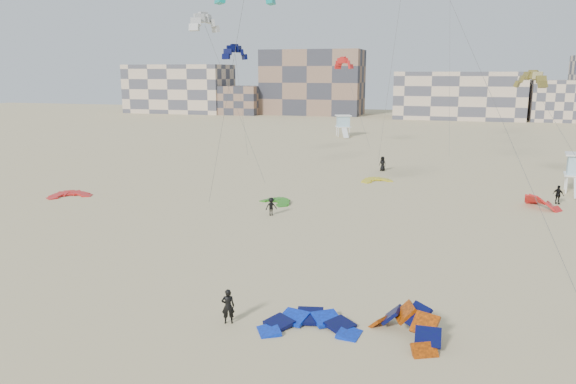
# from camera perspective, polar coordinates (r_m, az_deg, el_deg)

# --- Properties ---
(ground) EXTENTS (320.00, 320.00, 0.00)m
(ground) POSITION_cam_1_polar(r_m,az_deg,el_deg) (28.42, -3.92, -13.03)
(ground) COLOR tan
(ground) RESTS_ON ground
(kite_ground_blue) EXTENTS (5.20, 5.39, 1.65)m
(kite_ground_blue) POSITION_cam_1_polar(r_m,az_deg,el_deg) (27.68, 2.18, -13.73)
(kite_ground_blue) COLOR #0033F4
(kite_ground_blue) RESTS_ON ground
(kite_ground_orange) EXTENTS (5.51, 5.51, 3.89)m
(kite_ground_orange) POSITION_cam_1_polar(r_m,az_deg,el_deg) (27.39, 11.89, -14.30)
(kite_ground_orange) COLOR #DD4D05
(kite_ground_orange) RESTS_ON ground
(kite_ground_red) EXTENTS (5.33, 5.38, 1.24)m
(kite_ground_red) POSITION_cam_1_polar(r_m,az_deg,el_deg) (59.40, -21.30, -0.42)
(kite_ground_red) COLOR red
(kite_ground_red) RESTS_ON ground
(kite_ground_green) EXTENTS (4.39, 4.45, 1.20)m
(kite_ground_green) POSITION_cam_1_polar(r_m,az_deg,el_deg) (52.58, -1.22, -1.13)
(kite_ground_green) COLOR #288A1A
(kite_ground_green) RESTS_ON ground
(kite_ground_red_far) EXTENTS (5.18, 5.15, 3.59)m
(kite_ground_red_far) POSITION_cam_1_polar(r_m,az_deg,el_deg) (55.75, 24.35, -1.46)
(kite_ground_red_far) COLOR red
(kite_ground_red_far) RESTS_ON ground
(kite_ground_yellow) EXTENTS (4.61, 4.66, 0.93)m
(kite_ground_yellow) POSITION_cam_1_polar(r_m,az_deg,el_deg) (63.72, 8.97, 1.07)
(kite_ground_yellow) COLOR gold
(kite_ground_yellow) RESTS_ON ground
(kitesurfer_main) EXTENTS (0.76, 0.63, 1.76)m
(kitesurfer_main) POSITION_cam_1_polar(r_m,az_deg,el_deg) (28.04, -6.11, -11.47)
(kitesurfer_main) COLOR black
(kitesurfer_main) RESTS_ON ground
(kitesurfer_c) EXTENTS (1.16, 1.06, 1.56)m
(kitesurfer_c) POSITION_cam_1_polar(r_m,az_deg,el_deg) (47.92, -1.72, -1.49)
(kitesurfer_c) COLOR black
(kitesurfer_c) RESTS_ON ground
(kitesurfer_d) EXTENTS (1.09, 0.97, 1.78)m
(kitesurfer_d) POSITION_cam_1_polar(r_m,az_deg,el_deg) (57.70, 25.76, -0.26)
(kitesurfer_d) COLOR black
(kitesurfer_d) RESTS_ON ground
(kitesurfer_e) EXTENTS (1.03, 0.86, 1.80)m
(kitesurfer_e) POSITION_cam_1_polar(r_m,az_deg,el_deg) (70.47, 9.58, 2.86)
(kitesurfer_e) COLOR black
(kitesurfer_e) RESTS_ON ground
(kite_fly_grey) EXTENTS (8.61, 4.39, 16.82)m
(kite_fly_grey) POSITION_cam_1_polar(r_m,az_deg,el_deg) (58.70, -8.47, 16.49)
(kite_fly_grey) COLOR #BDBDBD
(kite_fly_grey) RESTS_ON ground
(kite_fly_olive) EXTENTS (8.46, 5.81, 11.48)m
(kite_fly_olive) POSITION_cam_1_polar(r_m,az_deg,el_deg) (60.69, 23.43, 10.31)
(kite_fly_olive) COLOR brown
(kite_fly_olive) RESTS_ON ground
(kite_fly_navy) EXTENTS (4.64, 4.80, 14.41)m
(kite_fly_navy) POSITION_cam_1_polar(r_m,az_deg,el_deg) (73.43, -5.39, 13.81)
(kite_fly_navy) COLOR #040439
(kite_fly_navy) RESTS_ON ground
(kite_fly_red) EXTENTS (6.93, 4.67, 13.31)m
(kite_fly_red) POSITION_cam_1_polar(r_m,az_deg,el_deg) (86.01, 5.70, 12.79)
(kite_fly_red) COLOR red
(kite_fly_red) RESTS_ON ground
(lifeguard_tower_far) EXTENTS (3.62, 5.90, 3.99)m
(lifeguard_tower_far) POSITION_cam_1_polar(r_m,az_deg,el_deg) (107.62, 5.62, 6.71)
(lifeguard_tower_far) COLOR white
(lifeguard_tower_far) RESTS_ON ground
(condo_west_a) EXTENTS (30.00, 15.00, 14.00)m
(condo_west_a) POSITION_cam_1_polar(r_m,az_deg,el_deg) (173.25, -10.97, 10.26)
(condo_west_a) COLOR beige
(condo_west_a) RESTS_ON ground
(condo_west_b) EXTENTS (28.00, 14.00, 18.00)m
(condo_west_b) POSITION_cam_1_polar(r_m,az_deg,el_deg) (162.86, 2.54, 11.06)
(condo_west_b) COLOR #84634F
(condo_west_b) RESTS_ON ground
(condo_mid) EXTENTS (32.00, 16.00, 12.00)m
(condo_mid) POSITION_cam_1_polar(r_m,az_deg,el_deg) (154.21, 16.94, 9.38)
(condo_mid) COLOR beige
(condo_mid) RESTS_ON ground
(condo_fill_left) EXTENTS (12.00, 10.00, 8.00)m
(condo_fill_left) POSITION_cam_1_polar(r_m,az_deg,el_deg) (163.34, -4.91, 9.28)
(condo_fill_left) COLOR #84634F
(condo_fill_left) RESTS_ON ground
(condo_fill_right) EXTENTS (10.00, 10.00, 10.00)m
(condo_fill_right) POSITION_cam_1_polar(r_m,az_deg,el_deg) (153.97, 25.21, 8.38)
(condo_fill_right) COLOR beige
(condo_fill_right) RESTS_ON ground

